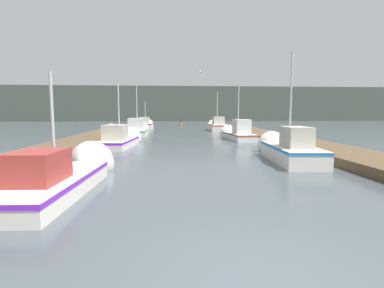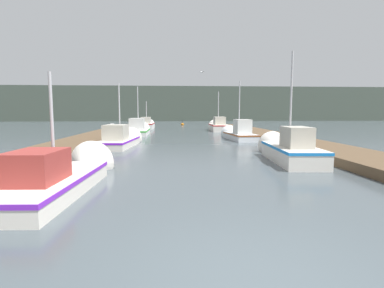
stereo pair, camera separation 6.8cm
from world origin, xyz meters
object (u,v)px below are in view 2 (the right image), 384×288
object	(u,v)px
channel_buoy	(182,124)
seagull_lead	(202,72)
fishing_boat_6	(147,125)
fishing_boat_2	(122,139)
fishing_boat_4	(139,130)
fishing_boat_3	(238,134)
fishing_boat_5	(218,126)
fishing_boat_1	(287,149)
mooring_piling_1	(112,132)
fishing_boat_0	(64,174)

from	to	relation	value
channel_buoy	seagull_lead	world-z (taller)	seagull_lead
fishing_boat_6	seagull_lead	xyz separation A→B (m)	(5.41, -11.69, 4.70)
fishing_boat_2	fishing_boat_6	distance (m)	17.87
fishing_boat_4	fishing_boat_6	xyz separation A→B (m)	(-0.02, 8.91, 0.06)
fishing_boat_3	seagull_lead	size ratio (longest dim) A/B	9.22
fishing_boat_4	fishing_boat_5	xyz separation A→B (m)	(7.89, 4.80, 0.08)
channel_buoy	fishing_boat_2	bearing A→B (deg)	-99.89
fishing_boat_2	fishing_boat_4	bearing A→B (deg)	95.01
channel_buoy	seagull_lead	distance (m)	20.71
fishing_boat_1	fishing_boat_4	bearing A→B (deg)	122.42
fishing_boat_2	seagull_lead	bearing A→B (deg)	53.94
fishing_boat_3	fishing_boat_4	bearing A→B (deg)	141.15
fishing_boat_6	channel_buoy	distance (m)	9.54
mooring_piling_1	fishing_boat_2	bearing A→B (deg)	-69.51
fishing_boat_5	mooring_piling_1	world-z (taller)	fishing_boat_5
fishing_boat_4	fishing_boat_5	size ratio (longest dim) A/B	0.97
fishing_boat_0	fishing_boat_6	distance (m)	27.70
fishing_boat_6	mooring_piling_1	world-z (taller)	fishing_boat_6
fishing_boat_0	fishing_boat_1	distance (m)	8.79
mooring_piling_1	fishing_boat_1	bearing A→B (deg)	-44.69
fishing_boat_5	channel_buoy	size ratio (longest dim) A/B	6.09
fishing_boat_2	fishing_boat_5	xyz separation A→B (m)	(7.93, 13.76, 0.11)
fishing_boat_0	fishing_boat_2	bearing A→B (deg)	93.13
fishing_boat_2	seagull_lead	world-z (taller)	seagull_lead
fishing_boat_3	seagull_lead	xyz separation A→B (m)	(-2.40, 2.51, 4.76)
fishing_boat_1	fishing_boat_6	distance (m)	24.93
mooring_piling_1	fishing_boat_5	bearing A→B (deg)	49.47
mooring_piling_1	seagull_lead	xyz separation A→B (m)	(6.60, 3.06, 4.56)
fishing_boat_2	seagull_lead	distance (m)	9.52
fishing_boat_1	channel_buoy	xyz separation A→B (m)	(-3.28, 32.05, -0.32)
fishing_boat_0	channel_buoy	size ratio (longest dim) A/B	5.93
fishing_boat_5	seagull_lead	world-z (taller)	seagull_lead
fishing_boat_3	mooring_piling_1	size ratio (longest dim) A/B	4.17
fishing_boat_1	fishing_boat_3	distance (m)	9.47
fishing_boat_5	fishing_boat_2	bearing A→B (deg)	-118.50
fishing_boat_0	seagull_lead	xyz separation A→B (m)	(5.39, 16.01, 4.84)
fishing_boat_5	fishing_boat_6	world-z (taller)	fishing_boat_5
fishing_boat_1	fishing_boat_5	xyz separation A→B (m)	(0.07, 19.56, 0.03)
fishing_boat_1	fishing_boat_3	bearing A→B (deg)	94.64
fishing_boat_2	fishing_boat_4	size ratio (longest dim) A/B	0.99
fishing_boat_3	mooring_piling_1	distance (m)	9.02
fishing_boat_2	fishing_boat_4	world-z (taller)	fishing_boat_4
fishing_boat_2	mooring_piling_1	bearing A→B (deg)	115.76
fishing_boat_5	fishing_boat_3	bearing A→B (deg)	-89.08
fishing_boat_1	fishing_boat_6	bearing A→B (deg)	112.82
fishing_boat_4	fishing_boat_5	world-z (taller)	fishing_boat_4
fishing_boat_6	fishing_boat_1	bearing A→B (deg)	-70.47
fishing_boat_0	fishing_boat_4	bearing A→B (deg)	92.90
fishing_boat_0	fishing_boat_5	size ratio (longest dim) A/B	0.97
fishing_boat_6	fishing_boat_4	bearing A→B (deg)	-88.66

